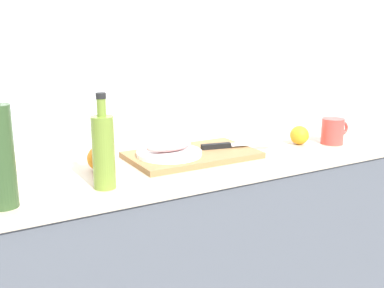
{
  "coord_description": "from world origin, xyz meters",
  "views": [
    {
      "loc": [
        -0.77,
        -1.46,
        1.36
      ],
      "look_at": [
        0.02,
        -0.06,
        0.95
      ],
      "focal_mm": 44.18,
      "sensor_mm": 36.0,
      "label": 1
    }
  ],
  "objects": [
    {
      "name": "orange_0",
      "position": [
        -0.31,
        -0.05,
        0.94
      ],
      "size": [
        0.08,
        0.08,
        0.08
      ],
      "primitive_type": "sphere",
      "color": "orange",
      "rests_on": "kitchen_counter"
    },
    {
      "name": "kitchen_counter",
      "position": [
        0.0,
        0.0,
        0.45
      ],
      "size": [
        2.0,
        0.6,
        0.9
      ],
      "color": "#4C5159",
      "rests_on": "ground_plane"
    },
    {
      "name": "olive_oil_bottle",
      "position": [
        -0.35,
        -0.21,
        1.01
      ],
      "size": [
        0.06,
        0.06,
        0.27
      ],
      "color": "olive",
      "rests_on": "kitchen_counter"
    },
    {
      "name": "orange_1",
      "position": [
        0.48,
        -0.1,
        0.94
      ],
      "size": [
        0.07,
        0.07,
        0.07
      ],
      "primitive_type": "sphere",
      "color": "orange",
      "rests_on": "kitchen_counter"
    },
    {
      "name": "fish_fillet",
      "position": [
        -0.07,
        -0.06,
        0.95
      ],
      "size": [
        0.17,
        0.07,
        0.04
      ],
      "primitive_type": "ellipsoid",
      "color": "tan",
      "rests_on": "white_plate"
    },
    {
      "name": "chef_knife",
      "position": [
        0.17,
        -0.07,
        0.93
      ],
      "size": [
        0.29,
        0.09,
        0.02
      ],
      "rotation": [
        0.0,
        0.0,
        -0.21
      ],
      "color": "silver",
      "rests_on": "cutting_board"
    },
    {
      "name": "coffee_mug_0",
      "position": [
        0.6,
        -0.16,
        0.95
      ],
      "size": [
        0.13,
        0.09,
        0.1
      ],
      "color": "#CC3F38",
      "rests_on": "kitchen_counter"
    },
    {
      "name": "cutting_board",
      "position": [
        0.02,
        -0.06,
        0.91
      ],
      "size": [
        0.44,
        0.27,
        0.02
      ],
      "primitive_type": "cube",
      "color": "olive",
      "rests_on": "kitchen_counter"
    },
    {
      "name": "back_wall",
      "position": [
        0.0,
        0.33,
        1.25
      ],
      "size": [
        3.2,
        0.05,
        2.5
      ],
      "primitive_type": "cube",
      "color": "silver",
      "rests_on": "ground_plane"
    },
    {
      "name": "white_plate",
      "position": [
        -0.07,
        -0.06,
        0.93
      ],
      "size": [
        0.22,
        0.22,
        0.01
      ],
      "primitive_type": "cylinder",
      "color": "white",
      "rests_on": "cutting_board"
    }
  ]
}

